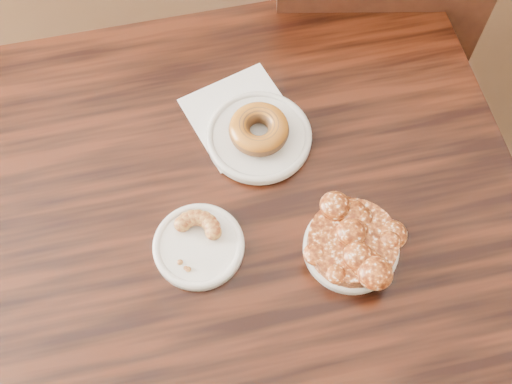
# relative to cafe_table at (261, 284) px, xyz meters

# --- Properties ---
(floor) EXTENTS (5.00, 5.00, 0.00)m
(floor) POSITION_rel_cafe_table_xyz_m (0.10, 0.11, -0.38)
(floor) COLOR black
(floor) RESTS_ON ground
(cafe_table) EXTENTS (1.09, 1.09, 0.75)m
(cafe_table) POSITION_rel_cafe_table_xyz_m (0.00, 0.00, 0.00)
(cafe_table) COLOR black
(cafe_table) RESTS_ON floor
(chair_far) EXTENTS (0.49, 0.49, 0.90)m
(chair_far) POSITION_rel_cafe_table_xyz_m (0.17, 0.64, 0.08)
(chair_far) COLOR black
(chair_far) RESTS_ON floor
(napkin) EXTENTS (0.23, 0.23, 0.00)m
(napkin) POSITION_rel_cafe_table_xyz_m (-0.05, 0.18, 0.38)
(napkin) COLOR white
(napkin) RESTS_ON cafe_table
(plate_donut) EXTENTS (0.18, 0.18, 0.01)m
(plate_donut) POSITION_rel_cafe_table_xyz_m (-0.02, 0.13, 0.39)
(plate_donut) COLOR silver
(plate_donut) RESTS_ON napkin
(plate_cruller) EXTENTS (0.14, 0.14, 0.01)m
(plate_cruller) POSITION_rel_cafe_table_xyz_m (-0.09, -0.07, 0.38)
(plate_cruller) COLOR white
(plate_cruller) RESTS_ON cafe_table
(plate_fritter) EXTENTS (0.15, 0.15, 0.01)m
(plate_fritter) POSITION_rel_cafe_table_xyz_m (0.14, -0.05, 0.38)
(plate_fritter) COLOR silver
(plate_fritter) RESTS_ON cafe_table
(glazed_donut) EXTENTS (0.10, 0.10, 0.04)m
(glazed_donut) POSITION_rel_cafe_table_xyz_m (-0.02, 0.13, 0.41)
(glazed_donut) COLOR brown
(glazed_donut) RESTS_ON plate_donut
(apple_fritter) EXTENTS (0.18, 0.18, 0.05)m
(apple_fritter) POSITION_rel_cafe_table_xyz_m (0.14, -0.05, 0.41)
(apple_fritter) COLOR #401406
(apple_fritter) RESTS_ON plate_fritter
(cruller_fragment) EXTENTS (0.09, 0.09, 0.02)m
(cruller_fragment) POSITION_rel_cafe_table_xyz_m (-0.09, -0.07, 0.40)
(cruller_fragment) COLOR brown
(cruller_fragment) RESTS_ON plate_cruller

